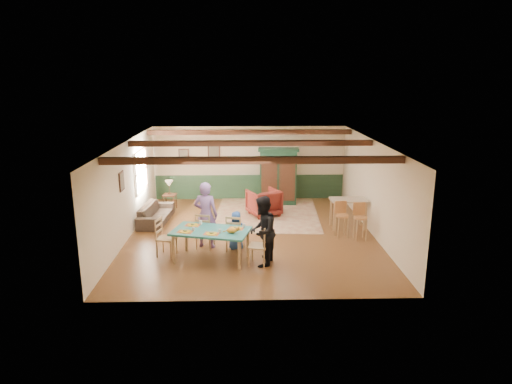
{
  "coord_description": "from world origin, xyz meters",
  "views": [
    {
      "loc": [
        -0.22,
        -12.53,
        4.49
      ],
      "look_at": [
        0.14,
        0.48,
        1.15
      ],
      "focal_mm": 32.0,
      "sensor_mm": 36.0,
      "label": 1
    }
  ],
  "objects_px": {
    "dining_chair_far_left": "(205,230)",
    "dining_chair_far_right": "(235,233)",
    "person_woman": "(262,231)",
    "cat": "(232,230)",
    "bar_stool_right": "(360,222)",
    "counter_table": "(348,213)",
    "armoire": "(278,176)",
    "table_lamp": "(169,187)",
    "armchair": "(264,202)",
    "sofa": "(156,213)",
    "end_table": "(170,202)",
    "dining_chair_end_right": "(258,245)",
    "dining_chair_end_left": "(166,237)",
    "dining_table": "(211,245)",
    "person_child": "(236,231)",
    "person_man": "(206,215)",
    "bar_stool_left": "(342,220)"
  },
  "relations": [
    {
      "from": "dining_chair_far_left",
      "to": "sofa",
      "type": "bearing_deg",
      "value": -37.92
    },
    {
      "from": "dining_chair_far_left",
      "to": "dining_chair_far_right",
      "type": "bearing_deg",
      "value": 180.0
    },
    {
      "from": "person_child",
      "to": "armoire",
      "type": "height_order",
      "value": "armoire"
    },
    {
      "from": "person_woman",
      "to": "counter_table",
      "type": "relative_size",
      "value": 1.58
    },
    {
      "from": "dining_chair_far_right",
      "to": "armoire",
      "type": "distance_m",
      "value": 4.75
    },
    {
      "from": "armoire",
      "to": "table_lamp",
      "type": "relative_size",
      "value": 4.13
    },
    {
      "from": "dining_chair_end_left",
      "to": "armoire",
      "type": "distance_m",
      "value": 5.81
    },
    {
      "from": "dining_chair_far_right",
      "to": "bar_stool_right",
      "type": "relative_size",
      "value": 0.95
    },
    {
      "from": "dining_chair_end_left",
      "to": "dining_table",
      "type": "bearing_deg",
      "value": -90.0
    },
    {
      "from": "dining_chair_end_right",
      "to": "armchair",
      "type": "bearing_deg",
      "value": -169.95
    },
    {
      "from": "table_lamp",
      "to": "dining_chair_end_left",
      "type": "bearing_deg",
      "value": -82.27
    },
    {
      "from": "cat",
      "to": "counter_table",
      "type": "xyz_separation_m",
      "value": [
        3.43,
        2.62,
        -0.42
      ]
    },
    {
      "from": "cat",
      "to": "dining_chair_end_left",
      "type": "bearing_deg",
      "value": 176.63
    },
    {
      "from": "sofa",
      "to": "person_child",
      "type": "bearing_deg",
      "value": -128.66
    },
    {
      "from": "armoire",
      "to": "bar_stool_left",
      "type": "xyz_separation_m",
      "value": [
        1.55,
        -3.55,
        -0.49
      ]
    },
    {
      "from": "dining_chair_end_right",
      "to": "table_lamp",
      "type": "bearing_deg",
      "value": -134.4
    },
    {
      "from": "person_child",
      "to": "counter_table",
      "type": "bearing_deg",
      "value": -138.78
    },
    {
      "from": "dining_chair_end_right",
      "to": "person_man",
      "type": "relative_size",
      "value": 0.55
    },
    {
      "from": "person_man",
      "to": "bar_stool_left",
      "type": "relative_size",
      "value": 1.75
    },
    {
      "from": "person_child",
      "to": "counter_table",
      "type": "height_order",
      "value": "person_child"
    },
    {
      "from": "armoire",
      "to": "armchair",
      "type": "distance_m",
      "value": 1.61
    },
    {
      "from": "person_child",
      "to": "bar_stool_right",
      "type": "height_order",
      "value": "person_child"
    },
    {
      "from": "cat",
      "to": "armchair",
      "type": "relative_size",
      "value": 0.39
    },
    {
      "from": "dining_chair_far_left",
      "to": "person_woman",
      "type": "relative_size",
      "value": 0.58
    },
    {
      "from": "dining_chair_far_right",
      "to": "dining_chair_end_left",
      "type": "bearing_deg",
      "value": 24.92
    },
    {
      "from": "end_table",
      "to": "table_lamp",
      "type": "distance_m",
      "value": 0.51
    },
    {
      "from": "person_man",
      "to": "sofa",
      "type": "bearing_deg",
      "value": -36.58
    },
    {
      "from": "dining_chair_far_right",
      "to": "armchair",
      "type": "xyz_separation_m",
      "value": [
        0.89,
        3.11,
        -0.06
      ]
    },
    {
      "from": "dining_chair_far_left",
      "to": "person_woman",
      "type": "bearing_deg",
      "value": 156.43
    },
    {
      "from": "dining_table",
      "to": "person_child",
      "type": "height_order",
      "value": "person_child"
    },
    {
      "from": "dining_chair_end_right",
      "to": "armchair",
      "type": "relative_size",
      "value": 1.03
    },
    {
      "from": "person_woman",
      "to": "cat",
      "type": "distance_m",
      "value": 0.73
    },
    {
      "from": "dining_chair_far_right",
      "to": "armchair",
      "type": "height_order",
      "value": "dining_chair_far_right"
    },
    {
      "from": "end_table",
      "to": "person_child",
      "type": "bearing_deg",
      "value": -58.39
    },
    {
      "from": "dining_table",
      "to": "person_woman",
      "type": "bearing_deg",
      "value": -14.61
    },
    {
      "from": "dining_chair_end_right",
      "to": "table_lamp",
      "type": "distance_m",
      "value": 5.6
    },
    {
      "from": "person_man",
      "to": "table_lamp",
      "type": "xyz_separation_m",
      "value": [
        -1.53,
        3.59,
        -0.12
      ]
    },
    {
      "from": "armoire",
      "to": "bar_stool_right",
      "type": "relative_size",
      "value": 1.94
    },
    {
      "from": "dining_chair_far_right",
      "to": "dining_chair_end_right",
      "type": "bearing_deg",
      "value": 136.17
    },
    {
      "from": "dining_chair_far_right",
      "to": "dining_chair_end_left",
      "type": "relative_size",
      "value": 1.0
    },
    {
      "from": "armoire",
      "to": "end_table",
      "type": "height_order",
      "value": "armoire"
    },
    {
      "from": "dining_chair_end_left",
      "to": "person_woman",
      "type": "distance_m",
      "value": 2.52
    },
    {
      "from": "dining_table",
      "to": "armchair",
      "type": "xyz_separation_m",
      "value": [
        1.48,
        3.72,
        0.05
      ]
    },
    {
      "from": "armchair",
      "to": "counter_table",
      "type": "distance_m",
      "value": 2.82
    },
    {
      "from": "person_child",
      "to": "sofa",
      "type": "bearing_deg",
      "value": -28.45
    },
    {
      "from": "end_table",
      "to": "counter_table",
      "type": "bearing_deg",
      "value": -20.51
    },
    {
      "from": "cat",
      "to": "counter_table",
      "type": "distance_m",
      "value": 4.33
    },
    {
      "from": "armoire",
      "to": "bar_stool_right",
      "type": "xyz_separation_m",
      "value": [
        2.02,
        -3.76,
        -0.49
      ]
    },
    {
      "from": "armoire",
      "to": "dining_chair_end_right",
      "type": "bearing_deg",
      "value": -94.99
    },
    {
      "from": "dining_chair_end_right",
      "to": "cat",
      "type": "xyz_separation_m",
      "value": [
        -0.63,
        0.06,
        0.38
      ]
    }
  ]
}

